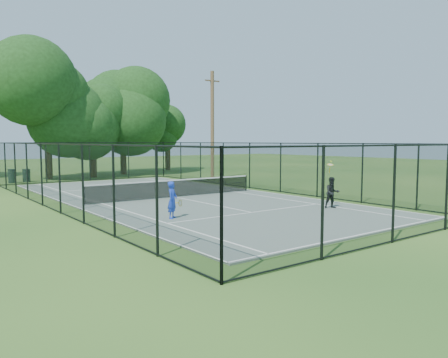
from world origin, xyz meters
TOP-DOWN VIEW (x-y plane):
  - ground at (0.00, 0.00)m, footprint 120.00×120.00m
  - tennis_court at (0.00, 0.00)m, footprint 11.00×24.00m
  - tennis_net at (0.00, 0.00)m, footprint 10.08×0.08m
  - fence at (0.00, 0.00)m, footprint 13.10×26.10m
  - tree_near_left at (-2.15, 16.43)m, footprint 7.03×7.03m
  - tree_near_mid at (1.45, 16.18)m, footprint 5.45×5.45m
  - tree_near_right at (4.86, 17.67)m, footprint 6.54×6.54m
  - tree_far_right at (11.18, 20.50)m, footprint 4.43×4.43m
  - trash_bin_left at (-5.26, 14.67)m, footprint 0.58×0.58m
  - trash_bin_right at (-4.23, 14.84)m, footprint 0.58×0.58m
  - utility_pole at (8.87, 9.00)m, footprint 1.40×0.30m
  - player_blue at (-3.40, -5.58)m, footprint 0.90×0.60m
  - player_black at (3.72, -7.64)m, footprint 0.91×0.90m

SIDE VIEW (x-z plane):
  - ground at x=0.00m, z-range 0.00..0.00m
  - tennis_court at x=0.00m, z-range 0.00..0.06m
  - trash_bin_right at x=-4.23m, z-range 0.01..0.99m
  - trash_bin_left at x=-5.26m, z-range 0.01..1.04m
  - tennis_net at x=0.00m, z-range 0.10..1.05m
  - player_black at x=3.72m, z-range -0.29..1.83m
  - player_blue at x=-3.40m, z-range 0.06..1.52m
  - fence at x=0.00m, z-range 0.00..3.00m
  - tree_far_right at x=11.18m, z-range 0.69..6.56m
  - tree_near_mid at x=1.45m, z-range 0.82..7.96m
  - utility_pole at x=8.87m, z-range 0.06..8.83m
  - tree_near_left at x=-2.15m, z-range 1.06..10.23m
  - tree_near_right at x=4.86m, z-range 1.23..10.26m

